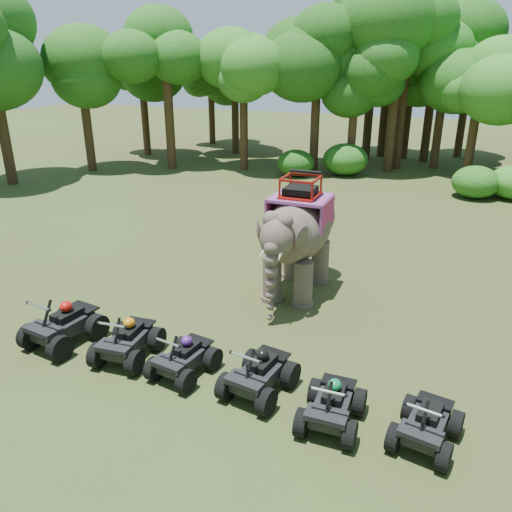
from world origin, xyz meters
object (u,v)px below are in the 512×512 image
at_px(atv_4, 332,399).
at_px(atv_5, 428,418).
at_px(atv_0, 62,319).
at_px(atv_1, 127,335).
at_px(atv_2, 183,353).
at_px(atv_3, 259,368).
at_px(elephant, 298,235).

distance_m(atv_4, atv_5, 1.79).
bearing_deg(atv_0, atv_1, 8.75).
xyz_separation_m(atv_2, atv_3, (1.85, 0.07, 0.05)).
distance_m(elephant, atv_2, 5.53).
height_order(elephant, atv_0, elephant).
height_order(atv_0, atv_3, atv_0).
distance_m(atv_0, atv_1, 1.92).
bearing_deg(atv_2, elephant, 87.46).
height_order(atv_2, atv_5, atv_2).
xyz_separation_m(atv_4, atv_5, (1.78, 0.20, -0.02)).
bearing_deg(atv_0, atv_2, 6.77).
relative_size(elephant, atv_4, 2.78).
relative_size(atv_2, atv_5, 1.01).
bearing_deg(elephant, atv_1, -116.81).
bearing_deg(atv_4, atv_5, 4.08).
distance_m(atv_2, atv_4, 3.59).
relative_size(elephant, atv_2, 2.84).
bearing_deg(atv_1, atv_2, -7.76).
xyz_separation_m(atv_0, atv_3, (5.38, 0.10, -0.06)).
xyz_separation_m(atv_3, atv_5, (3.51, -0.16, -0.05)).
xyz_separation_m(atv_3, atv_4, (1.73, -0.36, -0.03)).
bearing_deg(atv_3, atv_2, -170.30).
bearing_deg(atv_2, atv_0, -172.24).
bearing_deg(atv_0, atv_3, 7.30).
height_order(atv_4, atv_5, atv_4).
bearing_deg(elephant, atv_2, -100.89).
bearing_deg(atv_3, elephant, 107.81).
bearing_deg(atv_5, atv_4, -164.84).
xyz_separation_m(atv_2, atv_4, (3.58, -0.29, 0.01)).
xyz_separation_m(atv_0, atv_5, (8.89, -0.06, -0.12)).
xyz_separation_m(atv_2, atv_5, (5.36, -0.09, -0.01)).
relative_size(atv_0, atv_5, 1.21).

